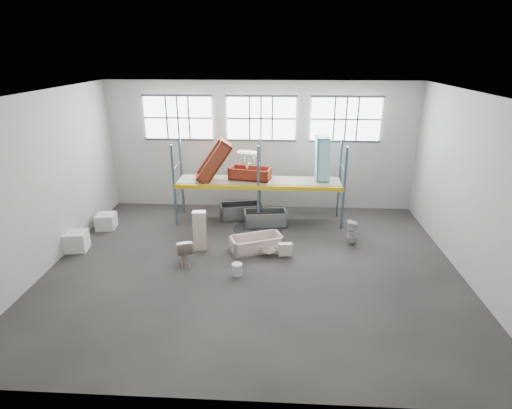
# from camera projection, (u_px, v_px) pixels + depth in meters

# --- Properties ---
(floor) EXTENTS (12.00, 10.00, 0.10)m
(floor) POSITION_uv_depth(u_px,v_px,m) (253.00, 267.00, 12.18)
(floor) COLOR #46403C
(floor) RESTS_ON ground
(ceiling) EXTENTS (12.00, 10.00, 0.10)m
(ceiling) POSITION_uv_depth(u_px,v_px,m) (253.00, 92.00, 10.37)
(ceiling) COLOR silver
(ceiling) RESTS_ON ground
(wall_back) EXTENTS (12.00, 0.10, 5.00)m
(wall_back) POSITION_uv_depth(u_px,v_px,m) (261.00, 146.00, 15.99)
(wall_back) COLOR #B9B5AB
(wall_back) RESTS_ON ground
(wall_front) EXTENTS (12.00, 0.10, 5.00)m
(wall_front) POSITION_uv_depth(u_px,v_px,m) (233.00, 285.00, 6.56)
(wall_front) COLOR #AFABA2
(wall_front) RESTS_ON ground
(wall_left) EXTENTS (0.10, 10.00, 5.00)m
(wall_left) POSITION_uv_depth(u_px,v_px,m) (41.00, 183.00, 11.59)
(wall_left) COLOR #BBB7AD
(wall_left) RESTS_ON ground
(wall_right) EXTENTS (0.10, 10.00, 5.00)m
(wall_right) POSITION_uv_depth(u_px,v_px,m) (477.00, 191.00, 10.96)
(wall_right) COLOR #9C9890
(wall_right) RESTS_ON ground
(window_left) EXTENTS (2.60, 0.04, 1.60)m
(window_left) POSITION_uv_depth(u_px,v_px,m) (178.00, 118.00, 15.66)
(window_left) COLOR white
(window_left) RESTS_ON wall_back
(window_mid) EXTENTS (2.60, 0.04, 1.60)m
(window_mid) POSITION_uv_depth(u_px,v_px,m) (261.00, 118.00, 15.49)
(window_mid) COLOR white
(window_mid) RESTS_ON wall_back
(window_right) EXTENTS (2.60, 0.04, 1.60)m
(window_right) POSITION_uv_depth(u_px,v_px,m) (346.00, 119.00, 15.33)
(window_right) COLOR white
(window_right) RESTS_ON wall_back
(rack_upright_la) EXTENTS (0.08, 0.08, 3.00)m
(rack_upright_la) POSITION_uv_depth(u_px,v_px,m) (174.00, 186.00, 14.49)
(rack_upright_la) COLOR slate
(rack_upright_la) RESTS_ON floor
(rack_upright_lb) EXTENTS (0.08, 0.08, 3.00)m
(rack_upright_lb) POSITION_uv_depth(u_px,v_px,m) (182.00, 176.00, 15.61)
(rack_upright_lb) COLOR slate
(rack_upright_lb) RESTS_ON floor
(rack_upright_ma) EXTENTS (0.08, 0.08, 3.00)m
(rack_upright_ma) POSITION_uv_depth(u_px,v_px,m) (258.00, 188.00, 14.34)
(rack_upright_ma) COLOR slate
(rack_upright_ma) RESTS_ON floor
(rack_upright_mb) EXTENTS (0.08, 0.08, 3.00)m
(rack_upright_mb) POSITION_uv_depth(u_px,v_px,m) (260.00, 178.00, 15.46)
(rack_upright_mb) COLOR slate
(rack_upright_mb) RESTS_ON floor
(rack_upright_ra) EXTENTS (0.08, 0.08, 3.00)m
(rack_upright_ra) POSITION_uv_depth(u_px,v_px,m) (344.00, 189.00, 14.18)
(rack_upright_ra) COLOR slate
(rack_upright_ra) RESTS_ON floor
(rack_upright_rb) EXTENTS (0.08, 0.08, 3.00)m
(rack_upright_rb) POSITION_uv_depth(u_px,v_px,m) (339.00, 179.00, 15.30)
(rack_upright_rb) COLOR slate
(rack_upright_rb) RESTS_ON floor
(rack_beam_front) EXTENTS (6.00, 0.10, 0.14)m
(rack_beam_front) POSITION_uv_depth(u_px,v_px,m) (258.00, 188.00, 14.34)
(rack_beam_front) COLOR yellow
(rack_beam_front) RESTS_ON floor
(rack_beam_back) EXTENTS (6.00, 0.10, 0.14)m
(rack_beam_back) POSITION_uv_depth(u_px,v_px,m) (260.00, 178.00, 15.46)
(rack_beam_back) COLOR yellow
(rack_beam_back) RESTS_ON floor
(shelf_deck) EXTENTS (5.90, 1.10, 0.03)m
(shelf_deck) POSITION_uv_depth(u_px,v_px,m) (259.00, 180.00, 14.87)
(shelf_deck) COLOR gray
(shelf_deck) RESTS_ON floor
(wet_patch) EXTENTS (1.80, 1.80, 0.00)m
(wet_patch) POSITION_uv_depth(u_px,v_px,m) (258.00, 229.00, 14.69)
(wet_patch) COLOR black
(wet_patch) RESTS_ON floor
(bathtub_beige) EXTENTS (1.81, 1.33, 0.48)m
(bathtub_beige) POSITION_uv_depth(u_px,v_px,m) (256.00, 243.00, 13.05)
(bathtub_beige) COLOR beige
(bathtub_beige) RESTS_ON floor
(cistern_spare) EXTENTS (0.43, 0.23, 0.39)m
(cistern_spare) POSITION_uv_depth(u_px,v_px,m) (285.00, 249.00, 12.58)
(cistern_spare) COLOR beige
(cistern_spare) RESTS_ON bathtub_beige
(sink_in_tub) EXTENTS (0.48, 0.48, 0.14)m
(sink_in_tub) POSITION_uv_depth(u_px,v_px,m) (269.00, 252.00, 12.67)
(sink_in_tub) COLOR beige
(sink_in_tub) RESTS_ON bathtub_beige
(toilet_beige) EXTENTS (0.71, 0.91, 0.82)m
(toilet_beige) POSITION_uv_depth(u_px,v_px,m) (184.00, 250.00, 12.22)
(toilet_beige) COLOR #C4ABA2
(toilet_beige) RESTS_ON floor
(cistern_tall) EXTENTS (0.46, 0.33, 1.31)m
(cistern_tall) POSITION_uv_depth(u_px,v_px,m) (200.00, 231.00, 12.98)
(cistern_tall) COLOR beige
(cistern_tall) RESTS_ON floor
(toilet_white) EXTENTS (0.46, 0.45, 0.83)m
(toilet_white) POSITION_uv_depth(u_px,v_px,m) (353.00, 233.00, 13.39)
(toilet_white) COLOR silver
(toilet_white) RESTS_ON floor
(steel_tub_left) EXTENTS (1.70, 1.07, 0.58)m
(steel_tub_left) POSITION_uv_depth(u_px,v_px,m) (241.00, 211.00, 15.53)
(steel_tub_left) COLOR #96989E
(steel_tub_left) RESTS_ON floor
(steel_tub_right) EXTENTS (1.60, 0.88, 0.56)m
(steel_tub_right) POSITION_uv_depth(u_px,v_px,m) (265.00, 218.00, 14.88)
(steel_tub_right) COLOR #ACB1B4
(steel_tub_right) RESTS_ON floor
(rust_tub_flat) EXTENTS (1.60, 1.01, 0.42)m
(rust_tub_flat) POSITION_uv_depth(u_px,v_px,m) (250.00, 173.00, 14.88)
(rust_tub_flat) COLOR maroon
(rust_tub_flat) RESTS_ON shelf_deck
(rust_tub_tilted) EXTENTS (1.48, 1.04, 1.65)m
(rust_tub_tilted) POSITION_uv_depth(u_px,v_px,m) (214.00, 161.00, 14.62)
(rust_tub_tilted) COLOR maroon
(rust_tub_tilted) RESTS_ON shelf_deck
(sink_on_shelf) EXTENTS (0.83, 0.72, 0.63)m
(sink_on_shelf) POSITION_uv_depth(u_px,v_px,m) (247.00, 168.00, 14.58)
(sink_on_shelf) COLOR white
(sink_on_shelf) RESTS_ON rust_tub_flat
(blue_tub_upright) EXTENTS (0.52, 0.76, 1.61)m
(blue_tub_upright) POSITION_uv_depth(u_px,v_px,m) (322.00, 159.00, 14.60)
(blue_tub_upright) COLOR #8DD5E3
(blue_tub_upright) RESTS_ON shelf_deck
(bucket) EXTENTS (0.39, 0.39, 0.35)m
(bucket) POSITION_uv_depth(u_px,v_px,m) (237.00, 269.00, 11.64)
(bucket) COLOR beige
(bucket) RESTS_ON floor
(carton_near) EXTENTS (0.80, 0.71, 0.62)m
(carton_near) POSITION_uv_depth(u_px,v_px,m) (76.00, 241.00, 13.05)
(carton_near) COLOR white
(carton_near) RESTS_ON floor
(carton_far) EXTENTS (0.72, 0.72, 0.54)m
(carton_far) POSITION_uv_depth(u_px,v_px,m) (106.00, 221.00, 14.67)
(carton_far) COLOR silver
(carton_far) RESTS_ON floor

